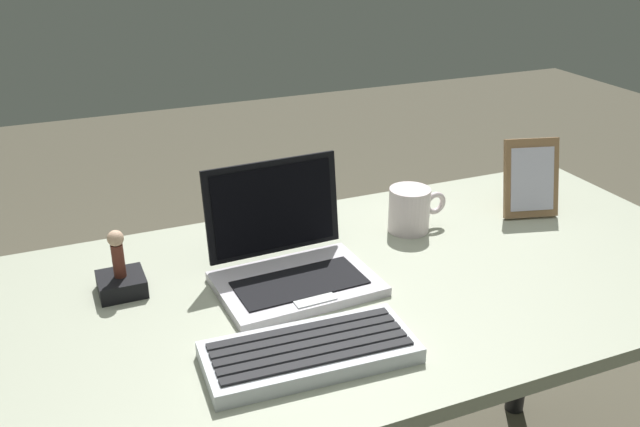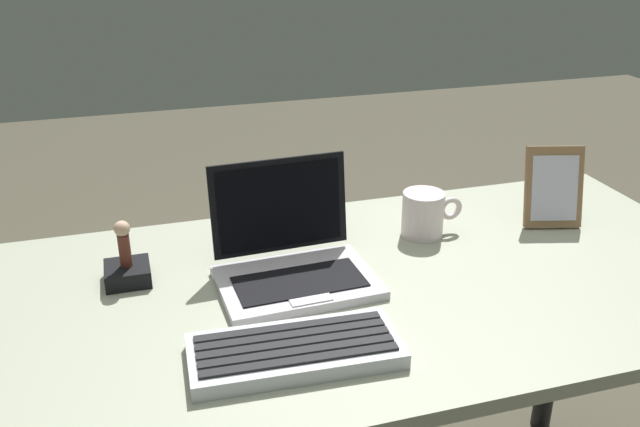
# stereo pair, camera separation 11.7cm
# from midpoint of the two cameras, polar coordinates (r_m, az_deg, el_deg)

# --- Properties ---
(desk) EXTENTS (1.55, 0.72, 0.75)m
(desk) POSITION_cam_midpoint_polar(r_m,az_deg,el_deg) (1.31, 4.37, -9.82)
(desk) COLOR #959B85
(desk) RESTS_ON ground
(laptop_front) EXTENTS (0.29, 0.23, 0.21)m
(laptop_front) POSITION_cam_midpoint_polar(r_m,az_deg,el_deg) (1.25, 0.35, -3.91)
(laptop_front) COLOR #BAB3BE
(laptop_front) RESTS_ON desk
(external_keyboard) EXTENTS (0.33, 0.15, 0.03)m
(external_keyboard) POSITION_cam_midpoint_polar(r_m,az_deg,el_deg) (1.06, 1.12, -11.38)
(external_keyboard) COLOR #B6B9C1
(external_keyboard) RESTS_ON desk
(photo_frame) EXTENTS (0.13, 0.09, 0.17)m
(photo_frame) POSITION_cam_midpoint_polar(r_m,az_deg,el_deg) (1.55, 20.87, 1.97)
(photo_frame) COLOR olive
(photo_frame) RESTS_ON desk
(figurine_stand) EXTENTS (0.08, 0.08, 0.03)m
(figurine_stand) POSITION_cam_midpoint_polar(r_m,az_deg,el_deg) (1.29, -13.16, -4.93)
(figurine_stand) COLOR black
(figurine_stand) RESTS_ON desk
(figurine) EXTENTS (0.03, 0.03, 0.09)m
(figurine) POSITION_cam_midpoint_polar(r_m,az_deg,el_deg) (1.26, -13.45, -2.26)
(figurine) COLOR #5B271D
(figurine) RESTS_ON figurine_stand
(coffee_mug) EXTENTS (0.13, 0.09, 0.09)m
(coffee_mug) POSITION_cam_midpoint_polar(r_m,az_deg,el_deg) (1.44, 10.92, -0.08)
(coffee_mug) COLOR silver
(coffee_mug) RESTS_ON desk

